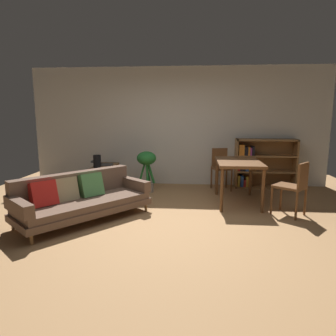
% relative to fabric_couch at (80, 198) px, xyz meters
% --- Properties ---
extents(ground_plane, '(8.16, 8.16, 0.00)m').
position_rel_fabric_couch_xyz_m(ground_plane, '(1.38, -0.07, -0.34)').
color(ground_plane, '#A87A4C').
extents(back_wall_panel, '(6.80, 0.10, 2.70)m').
position_rel_fabric_couch_xyz_m(back_wall_panel, '(1.38, 2.63, 1.01)').
color(back_wall_panel, silver).
rests_on(back_wall_panel, ground_plane).
extents(fabric_couch, '(1.96, 2.09, 0.72)m').
position_rel_fabric_couch_xyz_m(fabric_couch, '(0.00, 0.00, 0.00)').
color(fabric_couch, olive).
rests_on(fabric_couch, ground_plane).
extents(media_console, '(0.43, 1.18, 0.53)m').
position_rel_fabric_couch_xyz_m(media_console, '(-0.19, 1.81, -0.09)').
color(media_console, olive).
rests_on(media_console, ground_plane).
extents(open_laptop, '(0.49, 0.36, 0.10)m').
position_rel_fabric_couch_xyz_m(open_laptop, '(-0.24, 2.02, 0.21)').
color(open_laptop, '#333338').
rests_on(open_laptop, media_console).
extents(desk_speaker, '(0.16, 0.16, 0.28)m').
position_rel_fabric_couch_xyz_m(desk_speaker, '(-0.23, 1.59, 0.32)').
color(desk_speaker, black).
rests_on(desk_speaker, media_console).
extents(potted_floor_plant, '(0.41, 0.42, 0.87)m').
position_rel_fabric_couch_xyz_m(potted_floor_plant, '(0.77, 1.80, 0.21)').
color(potted_floor_plant, '#9E9389').
rests_on(potted_floor_plant, ground_plane).
extents(dining_table, '(0.78, 1.22, 0.79)m').
position_rel_fabric_couch_xyz_m(dining_table, '(2.58, 1.12, 0.36)').
color(dining_table, brown).
rests_on(dining_table, ground_plane).
extents(dining_chair_near, '(0.45, 0.46, 0.90)m').
position_rel_fabric_couch_xyz_m(dining_chair_near, '(2.35, 2.15, 0.17)').
color(dining_chair_near, brown).
rests_on(dining_chair_near, ground_plane).
extents(dining_chair_far, '(0.59, 0.58, 0.89)m').
position_rel_fabric_couch_xyz_m(dining_chair_far, '(3.37, 0.44, 0.16)').
color(dining_chair_far, brown).
rests_on(dining_chair_far, ground_plane).
extents(bookshelf, '(1.32, 0.36, 1.10)m').
position_rel_fabric_couch_xyz_m(bookshelf, '(3.25, 2.42, 0.20)').
color(bookshelf, olive).
rests_on(bookshelf, ground_plane).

